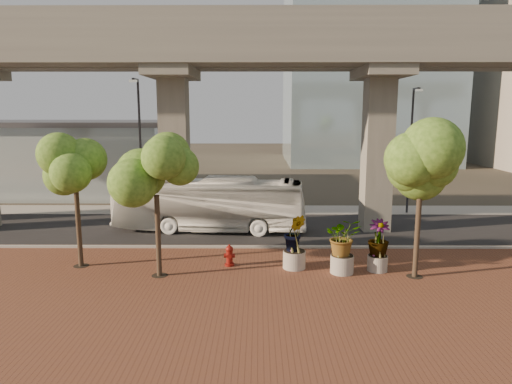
{
  "coord_description": "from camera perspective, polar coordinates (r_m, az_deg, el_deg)",
  "views": [
    {
      "loc": [
        -1.03,
        -25.02,
        7.06
      ],
      "look_at": [
        -1.18,
        0.5,
        2.59
      ],
      "focal_mm": 32.0,
      "sensor_mm": 36.0,
      "label": 1
    }
  ],
  "objects": [
    {
      "name": "far_sidewalk",
      "position": [
        33.28,
        2.1,
        -2.26
      ],
      "size": [
        90.0,
        3.0,
        0.06
      ],
      "primitive_type": "cube",
      "color": "#9F9B94",
      "rests_on": "ground"
    },
    {
      "name": "ground",
      "position": [
        26.01,
        2.6,
        -5.82
      ],
      "size": [
        160.0,
        160.0,
        0.0
      ],
      "primitive_type": "plane",
      "color": "#343126",
      "rests_on": "ground"
    },
    {
      "name": "transit_viaduct",
      "position": [
        27.04,
        2.56,
        10.41
      ],
      "size": [
        72.0,
        5.6,
        12.4
      ],
      "color": "gray",
      "rests_on": "ground"
    },
    {
      "name": "brick_plaza",
      "position": [
        18.44,
        3.59,
        -12.49
      ],
      "size": [
        70.0,
        13.0,
        0.06
      ],
      "primitive_type": "cube",
      "color": "brown",
      "rests_on": "ground"
    },
    {
      "name": "streetlamp_east",
      "position": [
        33.29,
        18.84,
        5.93
      ],
      "size": [
        0.43,
        1.25,
        8.63
      ],
      "color": "#2C2C31",
      "rests_on": "ground"
    },
    {
      "name": "streetlamp_west",
      "position": [
        31.86,
        -14.33,
        6.57
      ],
      "size": [
        0.45,
        1.33,
        9.19
      ],
      "color": "#2F2E33",
      "rests_on": "ground"
    },
    {
      "name": "fire_hydrant",
      "position": [
        21.27,
        -3.34,
        -7.93
      ],
      "size": [
        0.5,
        0.45,
        1.0
      ],
      "color": "maroon",
      "rests_on": "ground"
    },
    {
      "name": "planter_front",
      "position": [
        20.36,
        10.8,
        -5.85
      ],
      "size": [
        2.28,
        2.28,
        2.5
      ],
      "color": "gray",
      "rests_on": "ground"
    },
    {
      "name": "planter_right",
      "position": [
        21.02,
        15.06,
        -5.83
      ],
      "size": [
        2.18,
        2.18,
        2.33
      ],
      "color": "#AFAB9E",
      "rests_on": "ground"
    },
    {
      "name": "transit_bus",
      "position": [
        27.44,
        -5.75,
        -1.59
      ],
      "size": [
        11.66,
        3.68,
        3.2
      ],
      "primitive_type": "imported",
      "rotation": [
        0.0,
        0.0,
        1.48
      ],
      "color": "white",
      "rests_on": "ground"
    },
    {
      "name": "curb_strip",
      "position": [
        24.07,
        2.79,
        -6.93
      ],
      "size": [
        70.0,
        0.25,
        0.16
      ],
      "primitive_type": "cube",
      "color": "#9F9B94",
      "rests_on": "ground"
    },
    {
      "name": "planter_left",
      "position": [
        20.69,
        4.85,
        -5.44
      ],
      "size": [
        2.28,
        2.28,
        2.51
      ],
      "color": "#AAA699",
      "rests_on": "ground"
    },
    {
      "name": "station_pavilion",
      "position": [
        45.36,
        -24.46,
        4.19
      ],
      "size": [
        23.0,
        13.0,
        6.3
      ],
      "color": "#A3B5BB",
      "rests_on": "ground"
    },
    {
      "name": "street_tree_far_west",
      "position": [
        21.86,
        -21.73,
        2.68
      ],
      "size": [
        3.4,
        3.4,
        6.07
      ],
      "color": "#413125",
      "rests_on": "ground"
    },
    {
      "name": "street_tree_near_west",
      "position": [
        19.51,
        -12.43,
        2.55
      ],
      "size": [
        3.49,
        3.49,
        6.18
      ],
      "color": "#413125",
      "rests_on": "ground"
    },
    {
      "name": "street_tree_near_east",
      "position": [
        20.12,
        19.95,
        2.51
      ],
      "size": [
        4.01,
        4.01,
        6.45
      ],
      "color": "#413125",
      "rests_on": "ground"
    },
    {
      "name": "asphalt_road",
      "position": [
        27.94,
        2.44,
        -4.67
      ],
      "size": [
        90.0,
        8.0,
        0.04
      ],
      "primitive_type": "cube",
      "color": "black",
      "rests_on": "ground"
    }
  ]
}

